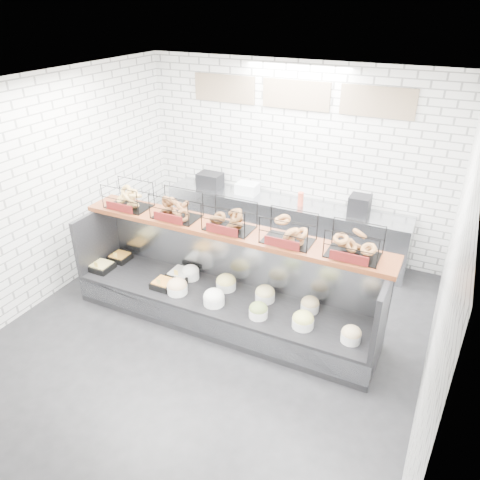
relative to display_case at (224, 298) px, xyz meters
The scene contains 5 objects.
ground 0.48m from the display_case, 90.84° to the right, with size 5.50×5.50×0.00m, color black.
room_shell 1.75m from the display_case, 91.10° to the left, with size 5.02×5.51×3.01m.
display_case is the anchor object (origin of this frame).
bagel_shelf 1.07m from the display_case, 91.92° to the left, with size 4.10×0.50×0.40m.
prep_counter 2.09m from the display_case, 90.36° to the left, with size 4.00×0.60×1.20m.
Camera 1 is at (2.37, -4.08, 3.83)m, focal length 35.00 mm.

